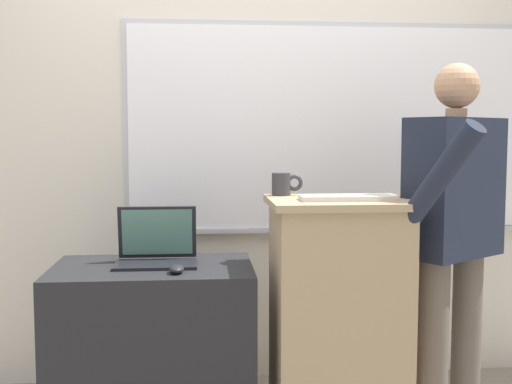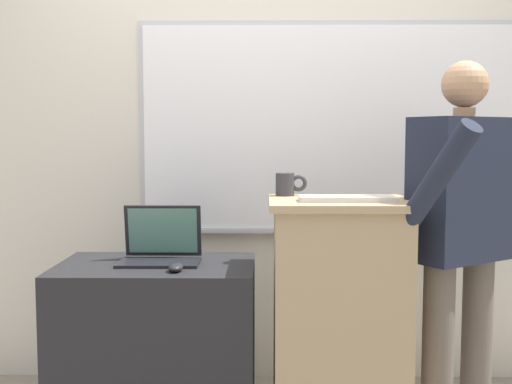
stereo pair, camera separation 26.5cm
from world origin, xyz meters
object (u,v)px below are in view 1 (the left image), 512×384
computer_mouse_by_laptop (177,269)px  coffee_mug (283,184)px  side_desk (154,352)px  person_presenter (454,223)px  wireless_keyboard (347,198)px  laptop (157,246)px  lectern_podium (338,321)px

computer_mouse_by_laptop → coffee_mug: size_ratio=0.72×
side_desk → person_presenter: 1.41m
side_desk → person_presenter: person_presenter is taller
wireless_keyboard → coffee_mug: coffee_mug is taller
person_presenter → laptop: person_presenter is taller
computer_mouse_by_laptop → lectern_podium: bearing=4.4°
lectern_podium → coffee_mug: size_ratio=7.60×
laptop → computer_mouse_by_laptop: size_ratio=3.49×
side_desk → laptop: laptop is taller
lectern_podium → computer_mouse_by_laptop: size_ratio=10.50×
laptop → computer_mouse_by_laptop: laptop is taller
coffee_mug → lectern_podium: bearing=-38.8°
coffee_mug → laptop: bearing=-179.0°
side_desk → person_presenter: size_ratio=0.53×
person_presenter → wireless_keyboard: person_presenter is taller
wireless_keyboard → person_presenter: bearing=10.5°
coffee_mug → side_desk: bearing=-173.1°
lectern_podium → wireless_keyboard: size_ratio=2.76×
side_desk → coffee_mug: 0.92m
person_presenter → wireless_keyboard: bearing=157.1°
laptop → coffee_mug: size_ratio=2.53×
side_desk → computer_mouse_by_laptop: size_ratio=8.52×
person_presenter → computer_mouse_by_laptop: (-1.19, -0.08, -0.16)m
wireless_keyboard → computer_mouse_by_laptop: wireless_keyboard is taller
lectern_podium → side_desk: lectern_podium is taller
person_presenter → laptop: 1.29m
coffee_mug → computer_mouse_by_laptop: bearing=-154.1°
wireless_keyboard → computer_mouse_by_laptop: (-0.69, 0.01, -0.28)m
laptop → wireless_keyboard: 0.85m
lectern_podium → computer_mouse_by_laptop: lectern_podium is taller
lectern_podium → person_presenter: size_ratio=0.65×
wireless_keyboard → computer_mouse_by_laptop: bearing=179.2°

